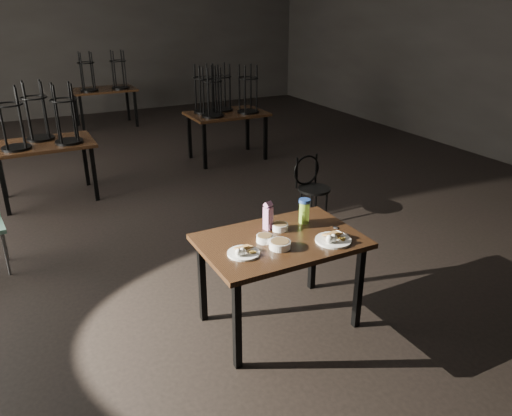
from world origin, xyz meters
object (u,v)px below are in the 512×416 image
juice_carton (268,217)px  water_bottle (304,211)px  main_table (280,248)px  bentwood_chair (311,184)px

juice_carton → water_bottle: juice_carton is taller
main_table → water_bottle: size_ratio=5.99×
water_bottle → bentwood_chair: 1.76m
juice_carton → water_bottle: bearing=-3.7°
juice_carton → bentwood_chair: juice_carton is taller
main_table → juice_carton: (-0.00, 0.19, 0.19)m
main_table → water_bottle: water_bottle is taller
main_table → juice_carton: 0.27m
bentwood_chair → main_table: bearing=-134.5°
bentwood_chair → juice_carton: bearing=-138.2°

